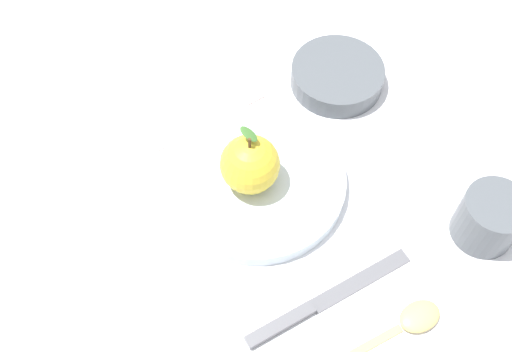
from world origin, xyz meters
TOP-DOWN VIEW (x-y plane):
  - ground_plane at (0.00, 0.00)m, footprint 2.40×2.40m
  - dinner_plate at (0.03, 0.02)m, footprint 0.22×0.22m
  - apple at (0.02, 0.03)m, footprint 0.07×0.07m
  - side_bowl at (0.18, -0.10)m, footprint 0.13×0.13m
  - cup at (-0.06, -0.23)m, footprint 0.07×0.07m
  - knife at (-0.13, -0.03)m, footprint 0.10×0.20m
  - spoon at (-0.16, -0.12)m, footprint 0.08×0.16m
  - linen_napkin at (0.17, 0.10)m, footprint 0.17×0.20m

SIDE VIEW (x-z plane):
  - ground_plane at x=0.00m, z-range 0.00..0.00m
  - linen_napkin at x=0.17m, z-range 0.00..0.00m
  - knife at x=-0.13m, z-range 0.00..0.01m
  - spoon at x=-0.16m, z-range 0.00..0.01m
  - dinner_plate at x=0.03m, z-range 0.00..0.02m
  - side_bowl at x=0.18m, z-range 0.00..0.03m
  - cup at x=-0.06m, z-range 0.00..0.07m
  - apple at x=0.02m, z-range 0.01..0.10m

